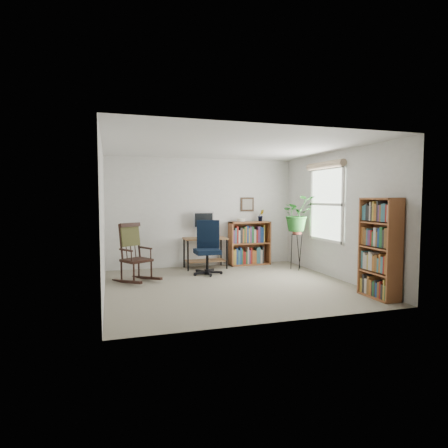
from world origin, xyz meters
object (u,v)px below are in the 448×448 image
object	(u,v)px
office_chair	(207,247)
tall_bookshelf	(380,248)
rocking_chair	(136,252)
low_bookshelf	(250,243)
desk	(205,253)

from	to	relation	value
office_chair	tall_bookshelf	bearing A→B (deg)	-30.42
rocking_chair	tall_bookshelf	size ratio (longest dim) A/B	0.71
rocking_chair	low_bookshelf	bearing A→B (deg)	-8.81
rocking_chair	tall_bookshelf	xyz separation A→B (m)	(3.46, -2.21, 0.22)
tall_bookshelf	office_chair	bearing A→B (deg)	129.95
office_chair	low_bookshelf	world-z (taller)	office_chair
office_chair	rocking_chair	distance (m)	1.42
office_chair	desk	bearing A→B (deg)	99.02
desk	office_chair	xyz separation A→B (m)	(-0.12, -0.65, 0.22)
desk	tall_bookshelf	size ratio (longest dim) A/B	0.60
office_chair	rocking_chair	world-z (taller)	office_chair
desk	rocking_chair	distance (m)	1.78
low_bookshelf	office_chair	bearing A→B (deg)	-147.27
office_chair	tall_bookshelf	world-z (taller)	tall_bookshelf
office_chair	tall_bookshelf	size ratio (longest dim) A/B	0.72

